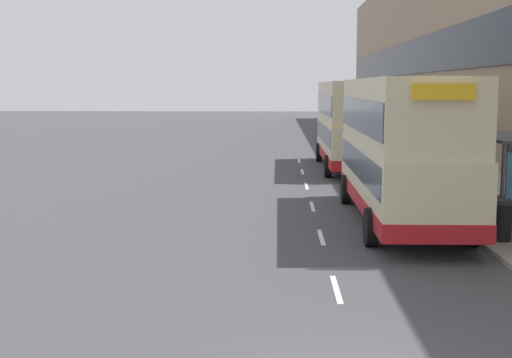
{
  "coord_description": "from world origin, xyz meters",
  "views": [
    {
      "loc": [
        -1.2,
        -8.98,
        4.06
      ],
      "look_at": [
        -2.11,
        21.0,
        0.17
      ],
      "focal_mm": 50.0,
      "sensor_mm": 36.0,
      "label": 1
    }
  ],
  "objects_px": {
    "double_decker_bus_near": "(401,147)",
    "litter_bin": "(502,220)",
    "pedestrian_at_shelter": "(460,174)",
    "car_0": "(337,130)",
    "double_decker_bus_ahead": "(350,123)"
  },
  "relations": [
    {
      "from": "pedestrian_at_shelter",
      "to": "double_decker_bus_near",
      "type": "bearing_deg",
      "value": -126.65
    },
    {
      "from": "litter_bin",
      "to": "pedestrian_at_shelter",
      "type": "bearing_deg",
      "value": 84.87
    },
    {
      "from": "double_decker_bus_ahead",
      "to": "double_decker_bus_near",
      "type": "bearing_deg",
      "value": -89.49
    },
    {
      "from": "car_0",
      "to": "pedestrian_at_shelter",
      "type": "bearing_deg",
      "value": -85.88
    },
    {
      "from": "double_decker_bus_near",
      "to": "litter_bin",
      "type": "relative_size",
      "value": 10.01
    },
    {
      "from": "litter_bin",
      "to": "double_decker_bus_ahead",
      "type": "bearing_deg",
      "value": 97.31
    },
    {
      "from": "pedestrian_at_shelter",
      "to": "litter_bin",
      "type": "relative_size",
      "value": 1.68
    },
    {
      "from": "double_decker_bus_near",
      "to": "pedestrian_at_shelter",
      "type": "height_order",
      "value": "double_decker_bus_near"
    },
    {
      "from": "car_0",
      "to": "litter_bin",
      "type": "height_order",
      "value": "car_0"
    },
    {
      "from": "double_decker_bus_near",
      "to": "litter_bin",
      "type": "bearing_deg",
      "value": -56.09
    },
    {
      "from": "double_decker_bus_ahead",
      "to": "pedestrian_at_shelter",
      "type": "distance_m",
      "value": 10.91
    },
    {
      "from": "double_decker_bus_near",
      "to": "double_decker_bus_ahead",
      "type": "relative_size",
      "value": 0.98
    },
    {
      "from": "car_0",
      "to": "pedestrian_at_shelter",
      "type": "relative_size",
      "value": 2.31
    },
    {
      "from": "pedestrian_at_shelter",
      "to": "litter_bin",
      "type": "height_order",
      "value": "pedestrian_at_shelter"
    },
    {
      "from": "car_0",
      "to": "litter_bin",
      "type": "xyz_separation_m",
      "value": [
        1.4,
        -34.38,
        -0.21
      ]
    }
  ]
}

